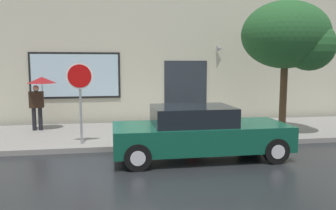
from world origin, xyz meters
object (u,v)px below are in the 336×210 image
object	(u,v)px
street_tree	(291,37)
stop_sign	(80,87)
pedestrian_with_umbrella	(40,88)
fire_hydrant	(194,126)
parked_car	(199,133)

from	to	relation	value
street_tree	stop_sign	size ratio (longest dim) A/B	1.85
pedestrian_with_umbrella	street_tree	distance (m)	8.61
street_tree	stop_sign	xyz separation A→B (m)	(-6.66, -0.41, -1.51)
street_tree	stop_sign	distance (m)	6.85
fire_hydrant	stop_sign	xyz separation A→B (m)	(-3.40, -0.20, 1.28)
fire_hydrant	street_tree	xyz separation A→B (m)	(3.26, 0.21, 2.80)
parked_car	fire_hydrant	world-z (taller)	parked_car
parked_car	pedestrian_with_umbrella	world-z (taller)	pedestrian_with_umbrella
pedestrian_with_umbrella	fire_hydrant	bearing A→B (deg)	-23.48
fire_hydrant	pedestrian_with_umbrella	xyz separation A→B (m)	(-4.95, 2.15, 1.11)
fire_hydrant	pedestrian_with_umbrella	bearing A→B (deg)	156.52
parked_car	fire_hydrant	distance (m)	1.74
street_tree	fire_hydrant	bearing A→B (deg)	-176.39
parked_car	stop_sign	bearing A→B (deg)	154.11
fire_hydrant	parked_car	bearing A→B (deg)	-99.74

